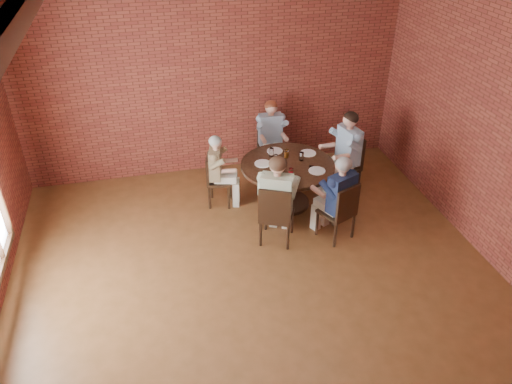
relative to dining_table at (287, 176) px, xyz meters
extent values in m
plane|color=brown|center=(-0.90, -2.00, -0.53)|extent=(7.00, 7.00, 0.00)
plane|color=silver|center=(-0.90, -2.00, 2.87)|extent=(7.00, 7.00, 0.00)
plane|color=brown|center=(-0.90, 1.50, 1.17)|extent=(7.00, 0.00, 7.00)
cylinder|color=black|center=(0.00, 0.00, -0.50)|extent=(0.74, 0.74, 0.06)
cylinder|color=black|center=(0.00, 0.00, -0.18)|extent=(0.21, 0.21, 0.64)
cylinder|color=#3A2315|center=(0.00, 0.00, 0.20)|extent=(1.49, 1.49, 0.05)
cube|color=black|center=(1.06, 0.23, -0.10)|extent=(0.55, 0.55, 0.04)
cube|color=black|center=(1.27, 0.28, 0.19)|extent=(0.14, 0.46, 0.53)
cylinder|color=black|center=(0.82, 0.38, -0.32)|extent=(0.04, 0.04, 0.41)
cylinder|color=black|center=(0.90, -0.01, -0.32)|extent=(0.04, 0.04, 0.41)
cylinder|color=black|center=(1.21, 0.47, -0.32)|extent=(0.04, 0.04, 0.41)
cylinder|color=black|center=(1.30, 0.08, -0.32)|extent=(0.04, 0.04, 0.41)
cube|color=black|center=(0.03, 1.13, -0.10)|extent=(0.44, 0.44, 0.04)
cube|color=black|center=(0.04, 1.33, 0.16)|extent=(0.43, 0.05, 0.49)
cylinder|color=black|center=(-0.16, 0.96, -0.32)|extent=(0.04, 0.04, 0.41)
cylinder|color=black|center=(0.21, 0.95, -0.32)|extent=(0.04, 0.04, 0.41)
cylinder|color=black|center=(-0.14, 1.32, -0.32)|extent=(0.04, 0.04, 0.41)
cylinder|color=black|center=(0.22, 1.31, -0.32)|extent=(0.04, 0.04, 0.41)
cube|color=black|center=(-1.06, 0.27, -0.10)|extent=(0.45, 0.45, 0.04)
cube|color=black|center=(-1.22, 0.32, 0.13)|extent=(0.13, 0.37, 0.43)
cylinder|color=black|center=(-0.95, 0.08, -0.32)|extent=(0.04, 0.04, 0.41)
cylinder|color=black|center=(-0.87, 0.39, -0.32)|extent=(0.04, 0.04, 0.41)
cylinder|color=black|center=(-1.25, 0.16, -0.32)|extent=(0.04, 0.04, 0.41)
cylinder|color=black|center=(-1.17, 0.47, -0.32)|extent=(0.04, 0.04, 0.41)
cube|color=black|center=(-0.42, -0.87, -0.10)|extent=(0.62, 0.62, 0.04)
cube|color=black|center=(-0.51, -1.06, 0.19)|extent=(0.43, 0.23, 0.53)
cylinder|color=black|center=(-0.15, -0.78, -0.32)|extent=(0.04, 0.04, 0.41)
cylinder|color=black|center=(-0.51, -0.60, -0.32)|extent=(0.04, 0.04, 0.41)
cylinder|color=black|center=(-0.32, -1.14, -0.32)|extent=(0.04, 0.04, 0.41)
cylinder|color=black|center=(-0.68, -0.97, -0.32)|extent=(0.04, 0.04, 0.41)
cube|color=black|center=(0.45, -1.00, -0.10)|extent=(0.57, 0.57, 0.04)
cube|color=black|center=(0.53, -1.18, 0.17)|extent=(0.41, 0.22, 0.50)
cylinder|color=black|center=(0.55, -0.75, -0.32)|extent=(0.04, 0.04, 0.41)
cylinder|color=black|center=(0.20, -0.91, -0.32)|extent=(0.04, 0.04, 0.41)
cylinder|color=black|center=(0.70, -1.09, -0.32)|extent=(0.04, 0.04, 0.41)
cylinder|color=black|center=(0.36, -1.25, -0.32)|extent=(0.04, 0.04, 0.41)
cylinder|color=white|center=(0.42, 0.26, 0.23)|extent=(0.26, 0.26, 0.01)
cylinder|color=white|center=(-0.09, 0.46, 0.23)|extent=(0.26, 0.26, 0.01)
cylinder|color=white|center=(-0.38, 0.10, 0.23)|extent=(0.26, 0.26, 0.01)
cylinder|color=white|center=(0.37, -0.32, 0.23)|extent=(0.26, 0.26, 0.01)
cylinder|color=white|center=(0.25, 0.07, 0.29)|extent=(0.07, 0.07, 0.14)
cylinder|color=white|center=(0.04, 0.22, 0.29)|extent=(0.07, 0.07, 0.14)
cylinder|color=white|center=(-0.18, 0.32, 0.29)|extent=(0.07, 0.07, 0.14)
cylinder|color=white|center=(-0.17, 0.09, 0.29)|extent=(0.07, 0.07, 0.14)
cylinder|color=white|center=(-0.24, -0.07, 0.29)|extent=(0.07, 0.07, 0.14)
cylinder|color=white|center=(-0.06, -0.37, 0.29)|extent=(0.07, 0.07, 0.14)
cube|color=black|center=(0.32, -0.21, 0.23)|extent=(0.12, 0.17, 0.01)
camera|label=1|loc=(-2.09, -6.54, 4.08)|focal=35.00mm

